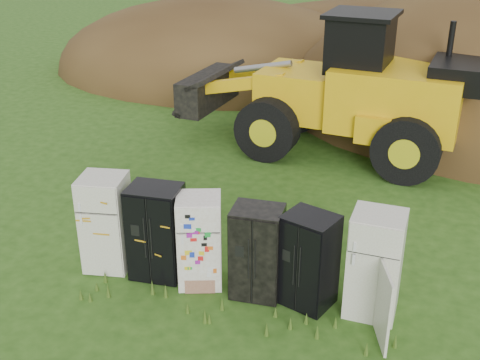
{
  "coord_description": "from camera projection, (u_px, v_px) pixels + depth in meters",
  "views": [
    {
      "loc": [
        2.76,
        -8.55,
        6.24
      ],
      "look_at": [
        -0.49,
        2.0,
        1.17
      ],
      "focal_mm": 45.0,
      "sensor_mm": 36.0,
      "label": 1
    }
  ],
  "objects": [
    {
      "name": "dirt_mound_back",
      "position": [
        380.0,
        60.0,
        26.38
      ],
      "size": [
        16.13,
        10.75,
        5.04
      ],
      "primitive_type": "ellipsoid",
      "color": "#3F2A14",
      "rests_on": "ground"
    },
    {
      "name": "fridge_open_door",
      "position": [
        375.0,
        264.0,
        9.76
      ],
      "size": [
        0.87,
        0.81,
        1.84
      ],
      "primitive_type": null,
      "rotation": [
        0.0,
        0.0,
        -0.05
      ],
      "color": "silver",
      "rests_on": "ground"
    },
    {
      "name": "fridge_black_right",
      "position": [
        309.0,
        260.0,
        10.03
      ],
      "size": [
        1.02,
        0.94,
        1.67
      ],
      "primitive_type": null,
      "rotation": [
        0.0,
        0.0,
        -0.35
      ],
      "color": "black",
      "rests_on": "ground"
    },
    {
      "name": "ground",
      "position": [
        233.0,
        287.0,
        10.77
      ],
      "size": [
        120.0,
        120.0,
        0.0
      ],
      "primitive_type": "plane",
      "color": "#264B14",
      "rests_on": "ground"
    },
    {
      "name": "fridge_dark_mid",
      "position": [
        257.0,
        252.0,
        10.28
      ],
      "size": [
        0.88,
        0.73,
        1.66
      ],
      "primitive_type": null,
      "rotation": [
        0.0,
        0.0,
        0.04
      ],
      "color": "black",
      "rests_on": "ground"
    },
    {
      "name": "fridge_sticker",
      "position": [
        200.0,
        241.0,
        10.57
      ],
      "size": [
        0.95,
        0.91,
        1.71
      ],
      "primitive_type": null,
      "rotation": [
        0.0,
        0.0,
        0.32
      ],
      "color": "white",
      "rests_on": "ground"
    },
    {
      "name": "wheel_loader",
      "position": [
        322.0,
        82.0,
        16.07
      ],
      "size": [
        8.17,
        4.04,
        3.81
      ],
      "primitive_type": null,
      "rotation": [
        0.0,
        0.0,
        -0.11
      ],
      "color": "gold",
      "rests_on": "ground"
    },
    {
      "name": "fridge_leftmost",
      "position": [
        106.0,
        222.0,
        11.06
      ],
      "size": [
        0.93,
        0.9,
        1.83
      ],
      "primitive_type": null,
      "rotation": [
        0.0,
        0.0,
        0.17
      ],
      "color": "silver",
      "rests_on": "ground"
    },
    {
      "name": "dirt_mound_left",
      "position": [
        221.0,
        70.0,
        24.79
      ],
      "size": [
        13.91,
        10.43,
        5.79
      ],
      "primitive_type": "ellipsoid",
      "color": "#3F2A14",
      "rests_on": "ground"
    },
    {
      "name": "fridge_black_side",
      "position": [
        156.0,
        232.0,
        10.81
      ],
      "size": [
        0.96,
        0.78,
        1.76
      ],
      "primitive_type": null,
      "rotation": [
        0.0,
        0.0,
        0.06
      ],
      "color": "black",
      "rests_on": "ground"
    }
  ]
}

